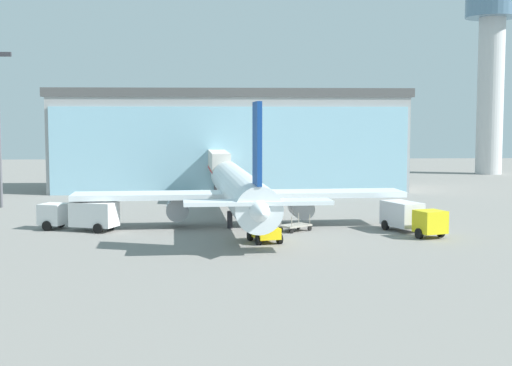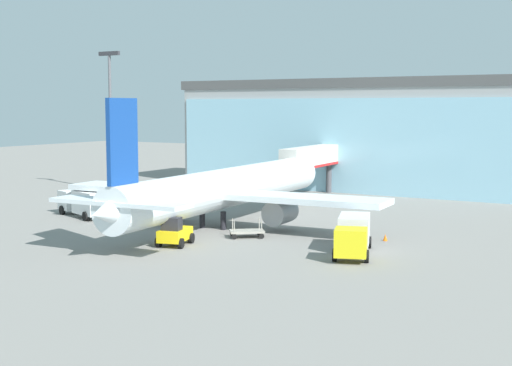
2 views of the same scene
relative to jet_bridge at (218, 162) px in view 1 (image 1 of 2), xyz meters
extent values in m
plane|color=gray|center=(1.55, -26.23, -4.67)|extent=(240.00, 240.00, 0.00)
cube|color=#A2A2A2|center=(1.55, 12.56, 1.86)|extent=(49.02, 13.82, 13.08)
cube|color=#94C9DE|center=(1.59, 5.61, 1.21)|extent=(47.98, 0.51, 11.77)
cube|color=#515151|center=(1.55, 12.56, 9.00)|extent=(50.00, 14.10, 1.20)
cube|color=beige|center=(0.01, -0.11, 0.18)|extent=(2.96, 14.21, 2.40)
cube|color=red|center=(0.01, -0.11, -0.87)|extent=(3.01, 14.21, 0.30)
cylinder|color=#4C4C51|center=(-0.28, 5.17, -2.85)|extent=(0.70, 0.70, 3.65)
cylinder|color=silver|center=(50.10, 39.99, 9.64)|extent=(4.75, 4.75, 28.64)
cylinder|color=slate|center=(50.10, 39.99, 25.96)|extent=(9.83, 9.83, 4.00)
cylinder|color=white|center=(1.97, -21.78, -1.29)|extent=(5.70, 33.83, 3.57)
cone|color=white|center=(0.90, -4.98, -1.29)|extent=(3.75, 3.22, 3.57)
cone|color=white|center=(3.04, -38.58, -1.29)|extent=(3.46, 4.20, 3.21)
cube|color=white|center=(2.07, -23.46, -1.65)|extent=(31.12, 6.16, 0.50)
cube|color=white|center=(2.97, -37.59, -0.75)|extent=(11.13, 3.09, 0.30)
cube|color=navy|center=(2.94, -37.09, 3.58)|extent=(0.56, 3.22, 6.17)
cylinder|color=gray|center=(-3.82, -23.34, -3.00)|extent=(2.30, 3.33, 2.10)
cylinder|color=gray|center=(7.91, -22.59, -3.00)|extent=(2.30, 3.33, 2.10)
cylinder|color=black|center=(1.07, -24.53, -3.87)|extent=(0.50, 0.50, 1.60)
cylinder|color=black|center=(3.21, -24.39, -3.87)|extent=(0.50, 0.50, 1.60)
cylinder|color=black|center=(1.09, -7.97, -3.87)|extent=(0.40, 0.40, 1.60)
cube|color=silver|center=(-15.09, -24.19, -3.27)|extent=(2.82, 2.82, 1.90)
cube|color=white|center=(-11.15, -25.64, -3.12)|extent=(4.51, 3.45, 2.20)
cylinder|color=black|center=(-15.47, -25.22, -4.22)|extent=(0.95, 0.59, 0.90)
cylinder|color=black|center=(-14.71, -23.15, -4.22)|extent=(0.95, 0.59, 0.90)
cylinder|color=black|center=(-10.59, -27.02, -4.22)|extent=(0.95, 0.59, 0.90)
cylinder|color=black|center=(-9.83, -24.95, -4.22)|extent=(0.95, 0.59, 0.90)
cube|color=yellow|center=(17.97, -30.86, -3.27)|extent=(2.81, 2.81, 1.90)
cube|color=silver|center=(16.57, -26.90, -3.12)|extent=(3.41, 4.51, 2.20)
cylinder|color=black|center=(19.01, -30.49, -4.22)|extent=(0.58, 0.95, 0.90)
cylinder|color=black|center=(16.93, -31.23, -4.22)|extent=(0.58, 0.95, 0.90)
cylinder|color=black|center=(17.27, -25.59, -4.22)|extent=(0.58, 0.95, 0.90)
cylinder|color=black|center=(15.20, -26.33, -4.22)|extent=(0.58, 0.95, 0.90)
cube|color=#9E998C|center=(6.93, -26.54, -4.15)|extent=(3.19, 2.98, 0.16)
cylinder|color=black|center=(7.37, -25.29, -4.45)|extent=(0.42, 0.37, 0.44)
cylinder|color=#9E998C|center=(7.37, -25.29, -3.62)|extent=(0.08, 0.08, 0.90)
cylinder|color=black|center=(8.26, -26.42, -4.45)|extent=(0.42, 0.37, 0.44)
cylinder|color=#9E998C|center=(8.26, -26.42, -3.62)|extent=(0.08, 0.08, 0.90)
cylinder|color=black|center=(5.61, -26.66, -4.45)|extent=(0.42, 0.37, 0.44)
cylinder|color=#9E998C|center=(5.61, -26.66, -3.62)|extent=(0.08, 0.08, 0.90)
cylinder|color=black|center=(6.49, -27.80, -4.45)|extent=(0.42, 0.37, 0.44)
cylinder|color=#9E998C|center=(6.49, -27.80, -3.62)|extent=(0.08, 0.08, 0.90)
cube|color=yellow|center=(3.81, -32.19, -3.82)|extent=(2.57, 3.56, 0.90)
cube|color=#26262B|center=(3.98, -32.80, -2.87)|extent=(1.61, 1.33, 1.00)
cylinder|color=black|center=(2.66, -31.34, -4.27)|extent=(0.55, 0.86, 0.80)
cylinder|color=black|center=(4.39, -30.87, -4.27)|extent=(0.55, 0.86, 0.80)
cylinder|color=black|center=(3.24, -33.50, -4.27)|extent=(0.55, 0.86, 0.80)
cylinder|color=black|center=(4.97, -33.03, -4.27)|extent=(0.55, 0.86, 0.80)
cone|color=orange|center=(3.66, -31.73, -4.40)|extent=(0.36, 0.36, 0.55)
cone|color=orange|center=(17.27, -22.14, -4.40)|extent=(0.36, 0.36, 0.55)
camera|label=1|loc=(0.17, -89.83, 5.31)|focal=50.00mm
camera|label=2|loc=(36.96, -76.00, 6.05)|focal=50.00mm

